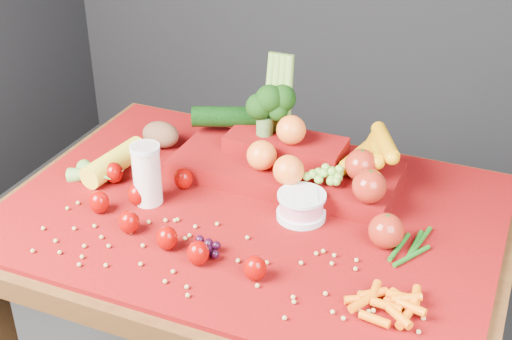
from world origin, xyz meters
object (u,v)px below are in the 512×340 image
at_px(table, 253,249).
at_px(milk_glass, 147,172).
at_px(yogurt_bowl, 301,205).
at_px(produce_mound, 295,158).

height_order(table, milk_glass, milk_glass).
relative_size(table, yogurt_bowl, 10.35).
height_order(table, produce_mound, produce_mound).
relative_size(yogurt_bowl, produce_mound, 0.18).
height_order(milk_glass, yogurt_bowl, milk_glass).
bearing_deg(yogurt_bowl, produce_mound, 115.02).
bearing_deg(produce_mound, yogurt_bowl, -64.98).
bearing_deg(yogurt_bowl, milk_glass, -167.60).
xyz_separation_m(yogurt_bowl, produce_mound, (-0.07, 0.15, 0.03)).
xyz_separation_m(milk_glass, produce_mound, (0.26, 0.22, -0.02)).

